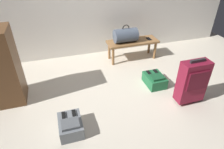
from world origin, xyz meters
TOP-DOWN VIEW (x-y plane):
  - ground_plane at (0.00, 0.00)m, footprint 6.60×6.60m
  - bench at (0.69, 1.08)m, footprint 1.00×0.36m
  - duffel_bag_slate at (0.53, 1.08)m, footprint 0.44×0.26m
  - cell_phone at (1.03, 1.07)m, footprint 0.07×0.14m
  - suitcase_upright_burgundy at (0.98, -0.41)m, footprint 0.40×0.21m
  - backpack_green at (0.70, 0.12)m, footprint 0.28×0.38m
  - backpack_grey at (-0.74, -0.46)m, footprint 0.28×0.38m

SIDE VIEW (x-z plane):
  - ground_plane at x=0.00m, z-range 0.00..0.00m
  - backpack_green at x=0.70m, z-range -0.01..0.20m
  - backpack_grey at x=-0.74m, z-range -0.01..0.20m
  - bench at x=0.69m, z-range 0.13..0.52m
  - suitcase_upright_burgundy at x=0.98m, z-range 0.01..0.72m
  - cell_phone at x=1.03m, z-range 0.39..0.39m
  - duffel_bag_slate at x=0.53m, z-range 0.35..0.69m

